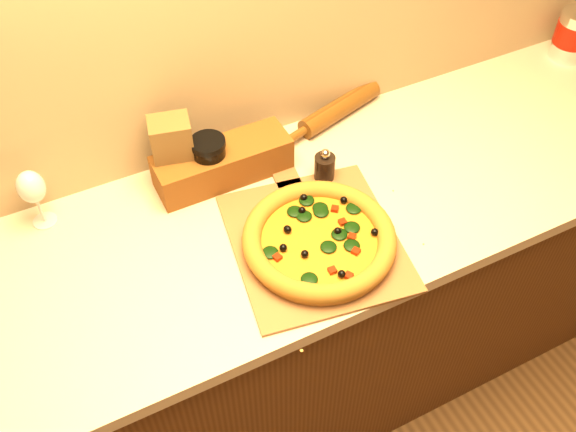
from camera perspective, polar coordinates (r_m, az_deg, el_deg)
The scene contains 11 objects.
cabinet at distance 2.01m, azimuth -2.22°, elevation -9.81°, with size 2.80×0.65×0.86m, color #43230E.
countertop at distance 1.65m, azimuth -2.67°, elevation -1.41°, with size 2.84×0.68×0.04m, color beige.
pizza_peel at distance 1.60m, azimuth 2.19°, elevation -1.81°, with size 0.47×0.63×0.01m.
pizza at distance 1.56m, azimuth 2.79°, elevation -2.11°, with size 0.38×0.38×0.05m.
pepper_grinder at distance 1.72m, azimuth 3.26°, elevation 4.33°, with size 0.06×0.06×0.11m.
rolling_pin at distance 1.94m, azimuth 4.64°, elevation 9.53°, with size 0.42×0.15×0.06m.
coffee_canister at distance 2.34m, azimuth 24.02°, elevation 14.55°, with size 0.12×0.12×0.16m.
bread_bag at distance 1.73m, azimuth -5.80°, elevation 4.69°, with size 0.37×0.12×0.10m, color brown.
wine_glass at distance 1.67m, azimuth -21.84°, elevation 2.30°, with size 0.07×0.07×0.17m.
paper_bag at distance 1.70m, azimuth -10.13°, elevation 5.56°, with size 0.10×0.08×0.21m, color brown.
dark_jar at distance 1.70m, azimuth -6.95°, elevation 4.82°, with size 0.09×0.09×0.15m.
Camera 1 is at (-0.41, 0.43, 2.13)m, focal length 40.00 mm.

